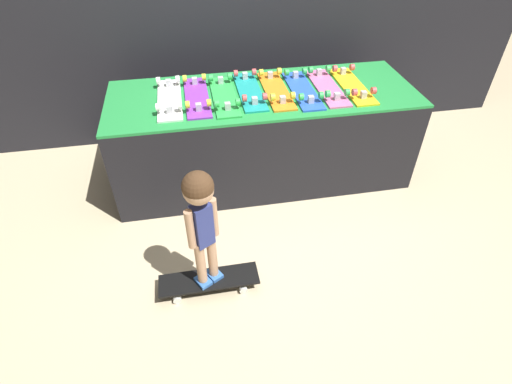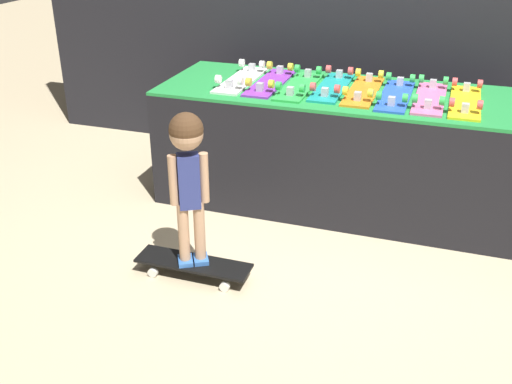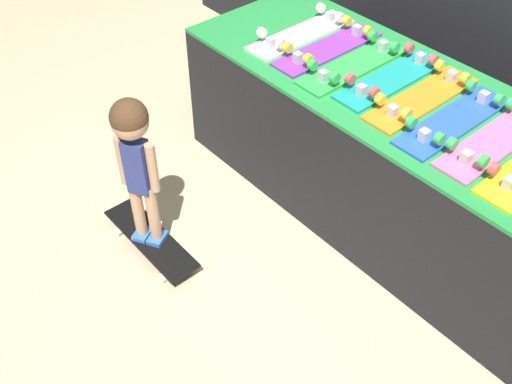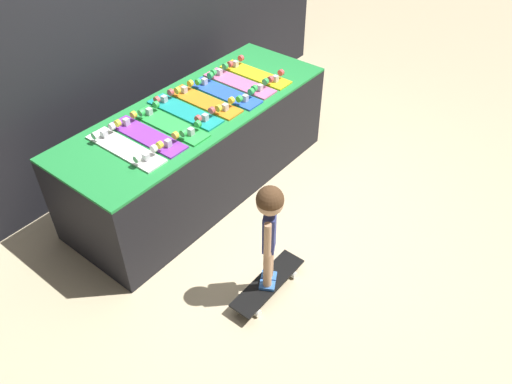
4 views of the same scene
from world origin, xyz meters
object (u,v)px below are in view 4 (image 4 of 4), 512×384
Objects in this scene: skateboard_white_on_rack at (125,147)px; skateboard_green_on_rack at (170,124)px; skateboard_blue_on_rack at (224,92)px; skateboard_pink_on_rack at (239,82)px; skateboard_teal_on_rack at (184,110)px; skateboard_purple_on_rack at (147,135)px; skateboard_orange_on_rack at (204,100)px; child at (270,220)px; skateboard_on_floor at (268,284)px; skateboard_yellow_on_rack at (255,73)px.

skateboard_white_on_rack is 1.00× the size of skateboard_green_on_rack.
skateboard_blue_on_rack is 0.20m from skateboard_pink_on_rack.
skateboard_teal_on_rack is at bearing 13.38° from skateboard_green_on_rack.
skateboard_purple_on_rack and skateboard_green_on_rack have the same top height.
skateboard_white_on_rack and skateboard_orange_on_rack have the same top height.
skateboard_pink_on_rack is 1.57m from child.
skateboard_purple_on_rack reaches higher than skateboard_on_floor.
skateboard_purple_on_rack and skateboard_yellow_on_rack have the same top height.
skateboard_white_on_rack is 1.17m from child.
skateboard_white_on_rack is at bearing -177.82° from skateboard_teal_on_rack.
skateboard_teal_on_rack is 1.46m from skateboard_on_floor.
skateboard_pink_on_rack is (0.81, 0.01, 0.00)m from skateboard_green_on_rack.
skateboard_on_floor is at bearing -127.92° from skateboard_blue_on_rack.
skateboard_purple_on_rack is 0.20m from skateboard_green_on_rack.
skateboard_green_on_rack is (0.20, -0.02, 0.00)m from skateboard_purple_on_rack.
skateboard_purple_on_rack is 1.00× the size of skateboard_teal_on_rack.
skateboard_purple_on_rack is at bearing 178.72° from skateboard_yellow_on_rack.
skateboard_white_on_rack is at bearing 178.88° from skateboard_yellow_on_rack.
skateboard_pink_on_rack is at bearing 46.51° from skateboard_on_floor.
child is at bearing -120.19° from skateboard_orange_on_rack.
skateboard_pink_on_rack and skateboard_yellow_on_rack have the same top height.
skateboard_white_on_rack is 1.00× the size of skateboard_teal_on_rack.
skateboard_blue_on_rack is 1.00× the size of skateboard_pink_on_rack.
skateboard_purple_on_rack is 1.36m from skateboard_on_floor.
skateboard_pink_on_rack is 1.72m from skateboard_on_floor.
skateboard_white_on_rack and skateboard_purple_on_rack have the same top height.
skateboard_green_on_rack is at bearing -179.61° from skateboard_pink_on_rack.
skateboard_purple_on_rack is at bearing -0.19° from skateboard_white_on_rack.
skateboard_green_on_rack is at bearing -6.86° from skateboard_purple_on_rack.
skateboard_purple_on_rack is 1.00× the size of skateboard_green_on_rack.
skateboard_pink_on_rack is (0.40, -0.02, 0.00)m from skateboard_orange_on_rack.
skateboard_orange_on_rack and skateboard_pink_on_rack have the same top height.
skateboard_pink_on_rack is at bearing -4.02° from skateboard_teal_on_rack.
skateboard_on_floor is (-0.67, -1.16, -0.72)m from skateboard_orange_on_rack.
child reaches higher than skateboard_orange_on_rack.
skateboard_orange_on_rack is at bearing 177.11° from skateboard_yellow_on_rack.
skateboard_yellow_on_rack is 1.85m from skateboard_on_floor.
skateboard_teal_on_rack is 0.78× the size of child.
skateboard_yellow_on_rack is at bearing -2.35° from skateboard_pink_on_rack.
skateboard_teal_on_rack is 1.00× the size of skateboard_orange_on_rack.
skateboard_orange_on_rack is (0.40, 0.03, 0.00)m from skateboard_green_on_rack.
skateboard_orange_on_rack is at bearing 0.20° from skateboard_white_on_rack.
skateboard_green_on_rack is 1.00× the size of skateboard_pink_on_rack.
skateboard_purple_on_rack is at bearing 86.64° from skateboard_on_floor.
skateboard_blue_on_rack is at bearing -179.48° from skateboard_yellow_on_rack.
child is at bearing -111.82° from skateboard_teal_on_rack.
skateboard_orange_on_rack is at bearing 30.64° from child.
skateboard_blue_on_rack is (0.81, -0.03, 0.00)m from skateboard_purple_on_rack.
skateboard_white_on_rack is 0.61m from skateboard_teal_on_rack.
skateboard_teal_on_rack is 1.00× the size of skateboard_pink_on_rack.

